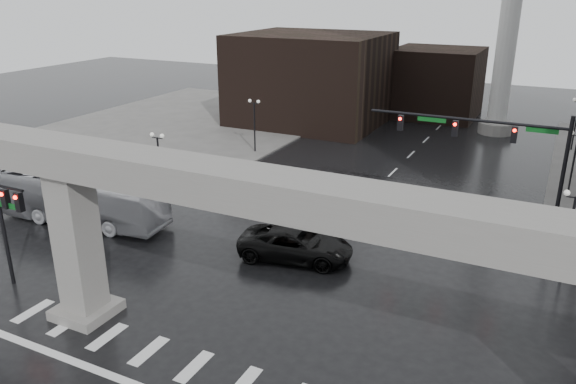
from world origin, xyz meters
name	(u,v)px	position (x,y,z in m)	size (l,w,h in m)	color
ground	(208,353)	(0.00, 0.00, 0.00)	(160.00, 160.00, 0.00)	black
sidewalk_nw	(196,121)	(-26.00, 36.00, 0.07)	(28.00, 36.00, 0.15)	slate
elevated_guideway	(226,212)	(1.26, 0.00, 6.88)	(48.00, 2.60, 8.70)	gray
building_far_left	(311,79)	(-14.00, 42.00, 5.00)	(16.00, 14.00, 10.00)	black
building_far_mid	(436,82)	(-2.00, 52.00, 4.00)	(10.00, 10.00, 8.00)	black
smokestack	(512,3)	(6.00, 46.00, 13.35)	(3.60, 3.60, 30.00)	silver
signal_mast_arm	(499,145)	(8.99, 18.80, 5.83)	(12.12, 0.43, 8.00)	black
signal_left_pole	(8,215)	(-12.25, 0.50, 4.07)	(2.30, 0.30, 6.00)	black
lamp_right_0	(572,221)	(13.50, 14.00, 3.47)	(1.22, 0.32, 5.11)	black
lamp_right_1	(575,153)	(13.50, 28.00, 3.47)	(1.22, 0.32, 5.11)	black
lamp_left_0	(159,155)	(-13.50, 14.00, 3.47)	(1.22, 0.32, 5.11)	black
lamp_left_1	(254,117)	(-13.50, 28.00, 3.47)	(1.22, 0.32, 5.11)	black
lamp_left_2	(315,93)	(-13.50, 42.00, 3.47)	(1.22, 0.32, 5.11)	black
pickup_truck	(296,244)	(-0.48, 9.83, 0.92)	(3.04, 6.60, 1.83)	black
city_bus	(79,198)	(-15.72, 8.30, 1.73)	(2.91, 12.45, 3.47)	#B8B8BD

